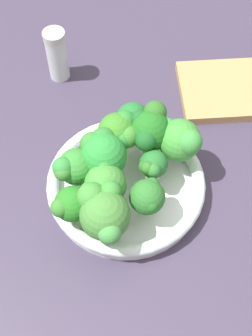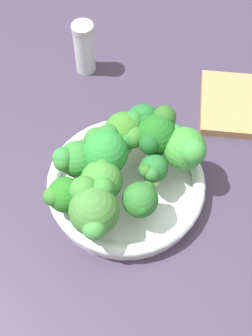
{
  "view_description": "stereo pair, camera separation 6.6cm",
  "coord_description": "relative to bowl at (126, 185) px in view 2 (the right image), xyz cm",
  "views": [
    {
      "loc": [
        -19.01,
        -32.72,
        62.33
      ],
      "look_at": [
        -1.41,
        -1.31,
        6.42
      ],
      "focal_mm": 50.07,
      "sensor_mm": 36.0,
      "label": 1
    },
    {
      "loc": [
        -12.95,
        -35.42,
        62.33
      ],
      "look_at": [
        -1.41,
        -1.31,
        6.42
      ],
      "focal_mm": 50.07,
      "sensor_mm": 36.0,
      "label": 2
    }
  ],
  "objects": [
    {
      "name": "broccoli_floret_9",
      "position": [
        -2.29,
        2.67,
        6.59
      ],
      "size": [
        6.56,
        7.36,
        8.11
      ],
      "color": "#95CE62",
      "rests_on": "bowl"
    },
    {
      "name": "broccoli_floret_8",
      "position": [
        5.64,
        3.12,
        6.62
      ],
      "size": [
        6.69,
        6.43,
        8.02
      ],
      "color": "#77BF57",
      "rests_on": "bowl"
    },
    {
      "name": "broccoli_floret_3",
      "position": [
        1.57,
        4.82,
        6.38
      ],
      "size": [
        6.17,
        6.32,
        7.47
      ],
      "color": "#8FCD6A",
      "rests_on": "bowl"
    },
    {
      "name": "bowl",
      "position": [
        0.0,
        0.0,
        0.0
      ],
      "size": [
        23.73,
        23.73,
        3.42
      ],
      "color": "white",
      "rests_on": "ground_plane"
    },
    {
      "name": "broccoli_floret_2",
      "position": [
        8.78,
        -0.35,
        6.01
      ],
      "size": [
        6.3,
        7.29,
        7.39
      ],
      "color": "#78C24D",
      "rests_on": "bowl"
    },
    {
      "name": "broccoli_floret_6",
      "position": [
        0.21,
        -5.71,
        4.9
      ],
      "size": [
        5.22,
        5.07,
        5.76
      ],
      "color": "#94D465",
      "rests_on": "bowl"
    },
    {
      "name": "broccoli_floret_1",
      "position": [
        -4.24,
        -1.61,
        5.58
      ],
      "size": [
        6.56,
        6.14,
        6.91
      ],
      "color": "#92C85B",
      "rests_on": "bowl"
    },
    {
      "name": "pepper_shaker",
      "position": [
        1.22,
        26.91,
        3.27
      ],
      "size": [
        3.78,
        3.78,
        9.92
      ],
      "color": "silver",
      "rests_on": "ground_plane"
    },
    {
      "name": "broccoli_floret_4",
      "position": [
        -6.69,
        2.99,
        5.73
      ],
      "size": [
        6.13,
        5.3,
        6.79
      ],
      "color": "#88D05F",
      "rests_on": "bowl"
    },
    {
      "name": "broccoli_floret_7",
      "position": [
        -9.37,
        -1.98,
        5.47
      ],
      "size": [
        5.9,
        4.95,
        6.22
      ],
      "color": "#A2CB69",
      "rests_on": "bowl"
    },
    {
      "name": "ground_plane",
      "position": [
        1.41,
        1.31,
        -3.0
      ],
      "size": [
        130.0,
        130.0,
        2.5
      ],
      "primitive_type": "cube",
      "color": "#3D354A"
    },
    {
      "name": "broccoli_floret_10",
      "position": [
        -6.38,
        -5.49,
        6.2
      ],
      "size": [
        6.78,
        8.8,
        7.71
      ],
      "color": "#A0D565",
      "rests_on": "bowl"
    },
    {
      "name": "broccoli_floret_5",
      "position": [
        4.6,
        6.69,
        5.22
      ],
      "size": [
        6.2,
        5.29,
        6.13
      ],
      "color": "#94C264",
      "rests_on": "bowl"
    },
    {
      "name": "broccoli_floret_0",
      "position": [
        3.39,
        -1.66,
        4.92
      ],
      "size": [
        4.51,
        4.48,
        5.36
      ],
      "color": "#99D36E",
      "rests_on": "bowl"
    }
  ]
}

